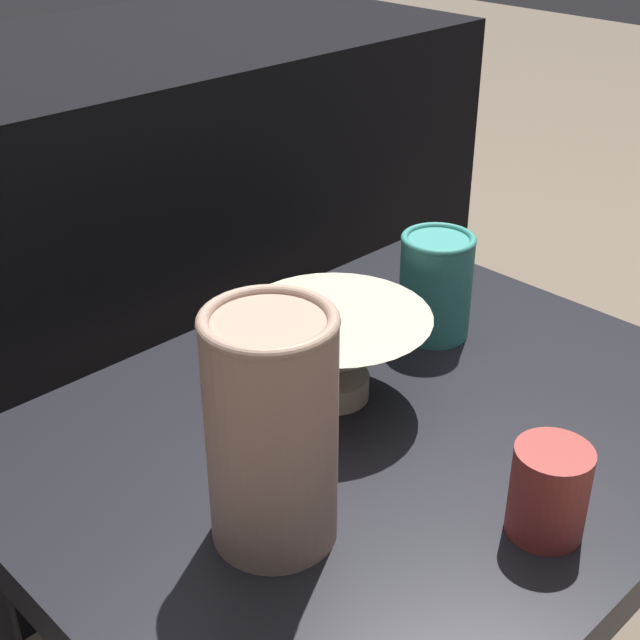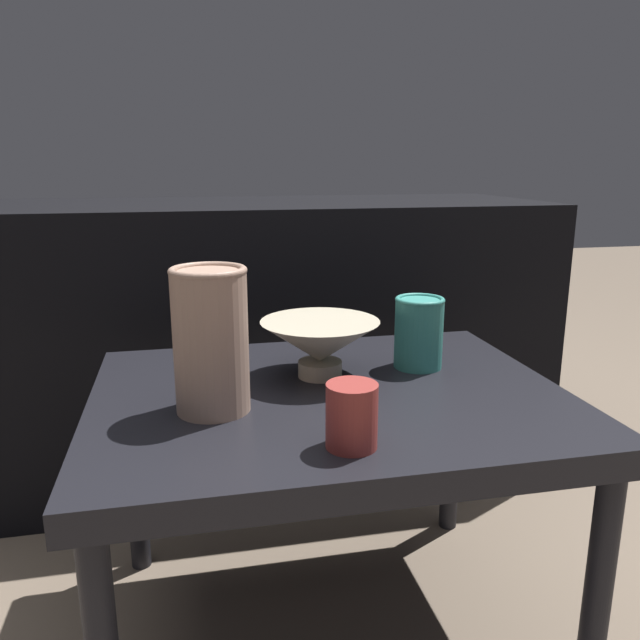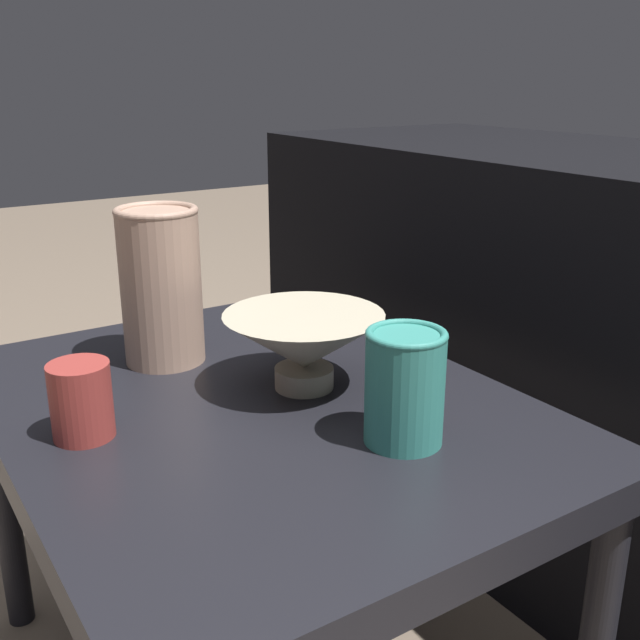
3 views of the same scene
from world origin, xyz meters
name	(u,v)px [view 2 (image 2 of 3)]	position (x,y,z in m)	size (l,w,h in m)	color
ground_plane	(328,626)	(0.00, 0.00, 0.00)	(8.00, 8.00, 0.00)	#6B5B4C
table	(329,418)	(0.00, 0.00, 0.37)	(0.69, 0.54, 0.41)	black
couch_backdrop	(272,335)	(0.00, 0.63, 0.32)	(1.28, 0.50, 0.65)	black
bowl	(322,342)	(0.00, 0.07, 0.47)	(0.19, 0.19, 0.09)	#B2A88E
vase_textured_left	(211,339)	(-0.17, -0.04, 0.51)	(0.10, 0.10, 0.20)	tan
vase_colorful_right	(419,331)	(0.17, 0.08, 0.47)	(0.08, 0.08, 0.12)	teal
cup	(352,416)	(-0.02, -0.19, 0.45)	(0.06, 0.06, 0.08)	maroon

